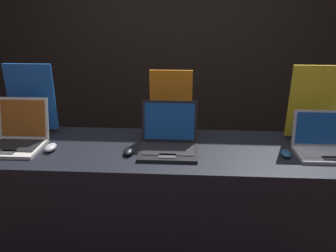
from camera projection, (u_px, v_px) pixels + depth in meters
The scene contains 11 objects.
wall_back at pixel (175, 44), 3.32m from camera, with size 8.00×0.05×2.80m.
display_counter at pixel (166, 211), 2.22m from camera, with size 2.33×0.66×0.94m.
laptop_front at pixel (18, 136), 2.07m from camera, with size 0.33×0.33×0.29m.
mouse_front at pixel (50, 148), 2.02m from camera, with size 0.07×0.11×0.04m.
promo_stand_front at pixel (32, 100), 2.24m from camera, with size 0.33×0.07×0.48m.
laptop_middle at pixel (169, 140), 2.02m from camera, with size 0.35×0.33×0.28m.
mouse_middle at pixel (129, 151), 1.97m from camera, with size 0.06×0.11×0.04m.
promo_stand_middle at pixel (171, 104), 2.24m from camera, with size 0.29×0.07×0.44m.
laptop_back at pixel (324, 144), 1.97m from camera, with size 0.35×0.27×0.24m.
mouse_back at pixel (286, 153), 1.95m from camera, with size 0.06×0.10×0.03m.
promo_stand_back at pixel (316, 105), 2.11m from camera, with size 0.35×0.07×0.49m.
Camera 1 is at (0.12, -1.54, 1.80)m, focal length 35.00 mm.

